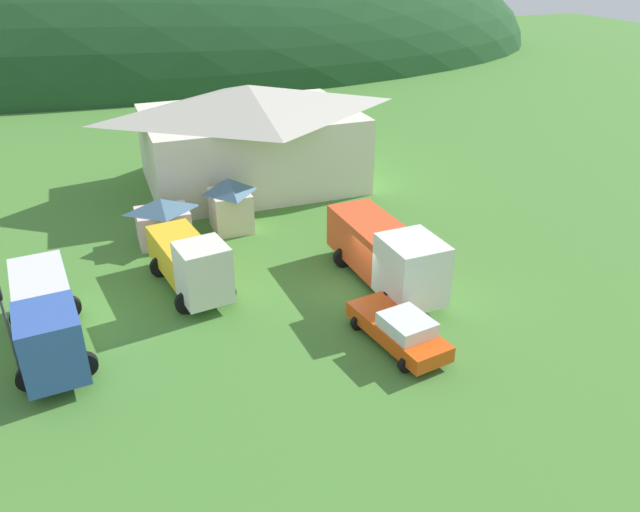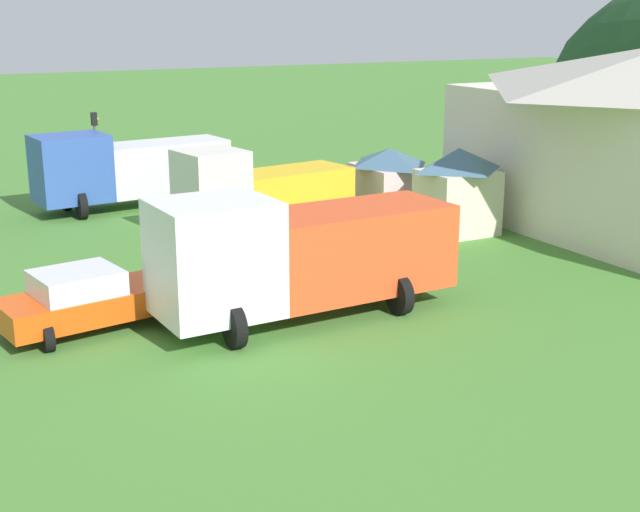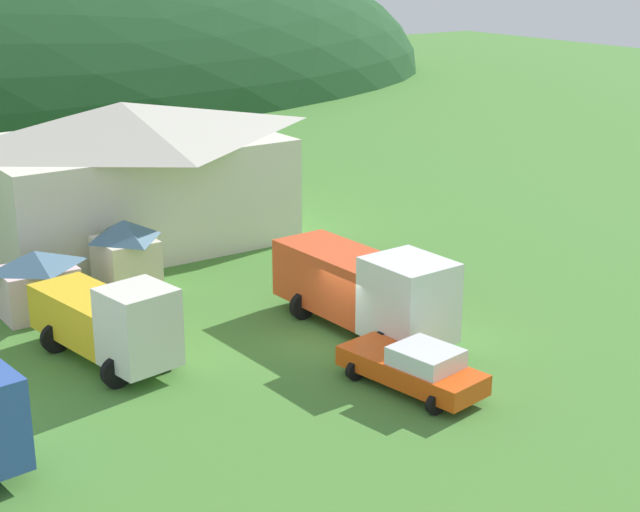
% 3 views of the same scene
% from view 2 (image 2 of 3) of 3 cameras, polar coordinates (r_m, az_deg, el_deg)
% --- Properties ---
extents(ground_plane, '(200.00, 200.00, 0.00)m').
position_cam_2_polar(ground_plane, '(25.67, -3.52, -2.78)').
color(ground_plane, '#477F33').
extents(play_shed_cream, '(2.41, 2.79, 3.23)m').
position_cam_2_polar(play_shed_cream, '(33.12, 8.91, 4.26)').
color(play_shed_cream, beige).
rests_on(play_shed_cream, ground).
extents(play_shed_pink, '(3.17, 2.51, 2.70)m').
position_cam_2_polar(play_shed_pink, '(36.21, 4.50, 4.94)').
color(play_shed_pink, beige).
rests_on(play_shed_pink, ground).
extents(box_truck_blue, '(3.56, 8.35, 3.27)m').
position_cam_2_polar(box_truck_blue, '(37.95, -12.56, 5.64)').
color(box_truck_blue, '#3356AD').
rests_on(box_truck_blue, ground).
extents(heavy_rig_striped, '(3.62, 7.11, 3.31)m').
position_cam_2_polar(heavy_rig_striped, '(32.87, -4.26, 4.27)').
color(heavy_rig_striped, silver).
rests_on(heavy_rig_striped, ground).
extents(heavy_rig_white, '(3.55, 8.46, 3.53)m').
position_cam_2_polar(heavy_rig_white, '(23.46, -1.66, 0.22)').
color(heavy_rig_white, white).
rests_on(heavy_rig_white, ground).
extents(service_pickup_orange, '(2.94, 5.49, 1.66)m').
position_cam_2_polar(service_pickup_orange, '(23.80, -14.36, -2.66)').
color(service_pickup_orange, '#EA4F13').
rests_on(service_pickup_orange, ground).
extents(traffic_light_west, '(0.20, 0.32, 3.94)m').
position_cam_2_polar(traffic_light_west, '(38.92, -14.33, 6.81)').
color(traffic_light_west, '#4C4C51').
rests_on(traffic_light_west, ground).
extents(traffic_cone_near_pickup, '(0.36, 0.36, 0.56)m').
position_cam_2_polar(traffic_cone_near_pickup, '(25.41, -7.47, -3.08)').
color(traffic_cone_near_pickup, orange).
rests_on(traffic_cone_near_pickup, ground).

